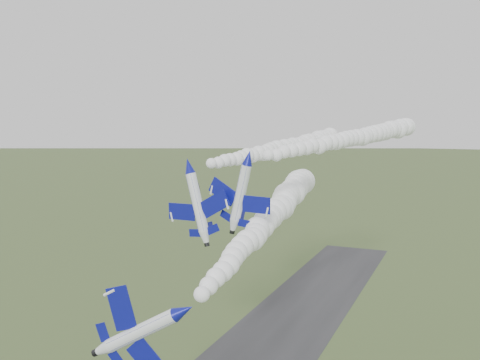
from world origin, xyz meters
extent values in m
cylinder|color=white|center=(14.43, -5.77, 31.77)|extent=(3.17, 8.52, 2.02)
cone|color=navy|center=(15.17, -10.96, 31.77)|extent=(2.31, 2.44, 2.02)
cone|color=white|center=(13.71, -0.76, 31.77)|extent=(2.25, 2.05, 2.02)
cylinder|color=black|center=(13.57, 0.22, 31.77)|extent=(1.10, 0.73, 1.02)
ellipsoid|color=black|center=(15.21, -7.82, 32.04)|extent=(1.74, 3.01, 1.35)
cube|color=navy|center=(12.77, -5.20, 34.31)|extent=(2.63, 2.68, 4.06)
cube|color=navy|center=(15.61, -4.80, 29.10)|extent=(2.63, 2.68, 4.06)
cube|color=navy|center=(13.08, -1.76, 33.16)|extent=(1.19, 1.23, 1.78)
cube|color=navy|center=(14.60, -1.54, 30.39)|extent=(1.19, 1.23, 1.78)
cube|color=navy|center=(14.99, -1.72, 32.40)|extent=(2.17, 1.85, 1.16)
cylinder|color=white|center=(-1.32, 24.28, 43.33)|extent=(3.36, 9.61, 2.07)
cone|color=navy|center=(-2.14, 18.40, 43.33)|extent=(2.39, 2.73, 2.07)
cone|color=white|center=(-0.52, 29.94, 43.33)|extent=(2.33, 2.29, 2.07)
cylinder|color=black|center=(-0.36, 31.05, 43.33)|extent=(1.13, 0.81, 1.05)
ellipsoid|color=black|center=(-1.82, 21.90, 43.94)|extent=(1.81, 3.39, 1.38)
cube|color=navy|center=(-4.35, 25.61, 42.27)|extent=(5.34, 3.36, 1.52)
cube|color=navy|center=(2.06, 24.71, 44.06)|extent=(5.34, 3.36, 1.52)
cube|color=navy|center=(-2.37, 29.18, 42.85)|extent=(2.34, 1.53, 0.71)
cube|color=navy|center=(1.05, 28.70, 43.81)|extent=(2.34, 1.53, 0.71)
cube|color=navy|center=(-1.08, 28.73, 44.73)|extent=(1.03, 1.89, 2.41)
cylinder|color=white|center=(9.20, 23.74, 44.97)|extent=(3.39, 9.03, 1.92)
cone|color=navy|center=(8.26, 18.25, 44.97)|extent=(2.28, 2.60, 1.92)
cone|color=white|center=(10.11, 29.02, 44.97)|extent=(2.21, 2.19, 1.92)
cylinder|color=black|center=(10.29, 30.06, 44.97)|extent=(1.06, 0.79, 0.97)
ellipsoid|color=black|center=(8.96, 21.48, 45.54)|extent=(1.77, 3.20, 1.28)
cube|color=navy|center=(6.29, 25.09, 45.59)|extent=(5.08, 3.29, 1.33)
cube|color=navy|center=(12.32, 24.06, 44.04)|extent=(5.08, 3.29, 1.33)
cube|color=navy|center=(8.34, 28.37, 45.38)|extent=(2.23, 1.49, 0.62)
cube|color=navy|center=(11.56, 27.82, 44.55)|extent=(2.23, 1.49, 0.62)
cube|color=navy|center=(10.24, 27.79, 46.29)|extent=(0.97, 1.78, 2.27)
camera|label=1|loc=(39.76, -50.51, 50.46)|focal=40.00mm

